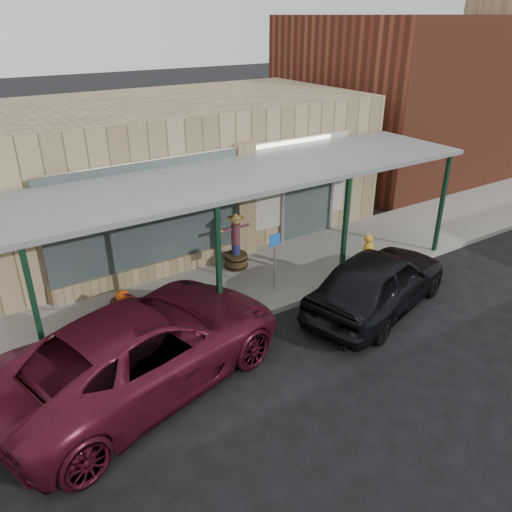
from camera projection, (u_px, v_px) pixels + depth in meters
ground at (344, 351)px, 10.65m from camera, size 120.00×120.00×0.00m
sidewalk at (253, 281)px, 13.34m from camera, size 40.00×3.20×0.15m
storefront at (176, 168)px, 15.91m from camera, size 12.00×6.25×4.20m
awning at (254, 175)px, 12.03m from camera, size 12.00×3.00×3.04m
block_buildings_near at (214, 104)px, 16.94m from camera, size 61.00×8.00×8.00m
barrel_scarecrow at (236, 250)px, 13.65m from camera, size 0.94×0.80×1.60m
barrel_pumpkin at (124, 306)px, 11.55m from camera, size 0.80×0.80×0.71m
handicap_sign at (275, 254)px, 12.36m from camera, size 0.32×0.04×1.53m
parked_sedan at (378, 281)px, 11.88m from camera, size 4.85×3.01×1.54m
car_maroon at (143, 347)px, 9.43m from camera, size 6.40×4.19×1.64m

